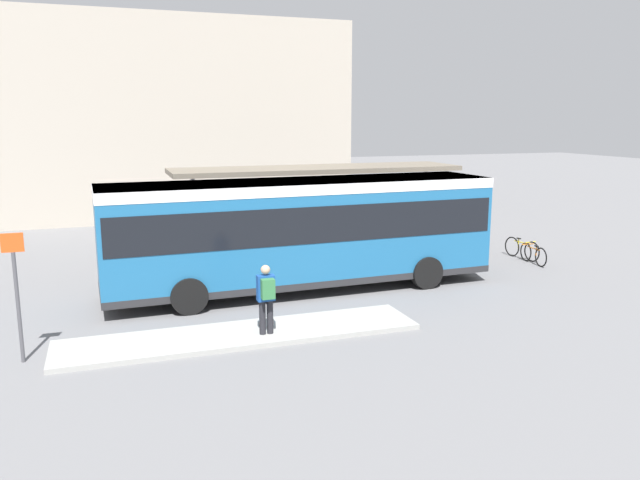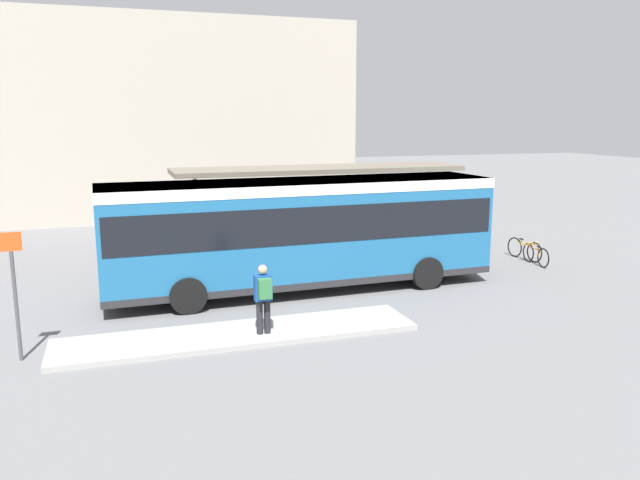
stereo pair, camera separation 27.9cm
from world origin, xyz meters
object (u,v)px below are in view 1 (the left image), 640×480
Objects in this scene: city_bus at (302,227)px; pedestrian_waiting at (266,295)px; bicycle_yellow at (522,249)px; bicycle_orange at (533,254)px; platform_sign at (17,292)px.

city_bus reaches higher than pedestrian_waiting.
city_bus is at bearing -88.42° from bicycle_yellow.
pedestrian_waiting reaches higher than bicycle_orange.
pedestrian_waiting is 11.77m from bicycle_orange.
city_bus is 7.24× the size of bicycle_orange.
pedestrian_waiting is (-2.10, -3.86, -0.86)m from city_bus.
city_bus is at bearing -28.39° from pedestrian_waiting.
bicycle_orange is 16.71m from platform_sign.
pedestrian_waiting is 1.03× the size of bicycle_orange.
platform_sign reaches higher than bicycle_orange.
platform_sign is at bearing 86.31° from pedestrian_waiting.
bicycle_yellow is at bearing -4.08° from bicycle_orange.
bicycle_orange is at bearing -67.99° from pedestrian_waiting.
bicycle_orange is at bearing 13.94° from platform_sign.
platform_sign is at bearing -80.32° from bicycle_yellow.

